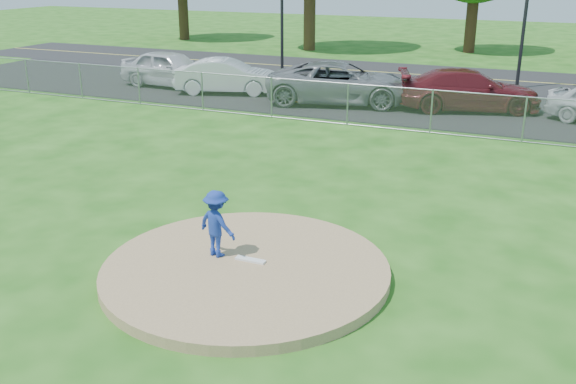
{
  "coord_description": "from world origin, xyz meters",
  "views": [
    {
      "loc": [
        5.04,
        -9.64,
        5.56
      ],
      "look_at": [
        0.0,
        2.0,
        1.0
      ],
      "focal_mm": 40.0,
      "sensor_mm": 36.0,
      "label": 1
    }
  ],
  "objects_px": {
    "parked_car_silver": "(171,69)",
    "parked_car_darkred": "(469,90)",
    "traffic_signal_left": "(286,7)",
    "parked_car_white": "(227,76)",
    "pitcher": "(217,224)",
    "parked_car_gray": "(341,83)",
    "traffic_cone": "(295,94)"
  },
  "relations": [
    {
      "from": "traffic_cone",
      "to": "parked_car_darkred",
      "type": "xyz_separation_m",
      "value": [
        6.94,
        1.15,
        0.5
      ]
    },
    {
      "from": "traffic_signal_left",
      "to": "pitcher",
      "type": "relative_size",
      "value": 4.25
    },
    {
      "from": "traffic_cone",
      "to": "parked_car_darkred",
      "type": "relative_size",
      "value": 0.11
    },
    {
      "from": "traffic_signal_left",
      "to": "parked_car_silver",
      "type": "bearing_deg",
      "value": -118.13
    },
    {
      "from": "parked_car_white",
      "to": "parked_car_darkred",
      "type": "bearing_deg",
      "value": -103.75
    },
    {
      "from": "parked_car_silver",
      "to": "parked_car_darkred",
      "type": "xyz_separation_m",
      "value": [
        13.63,
        0.32,
        -0.04
      ]
    },
    {
      "from": "parked_car_darkred",
      "to": "parked_car_gray",
      "type": "bearing_deg",
      "value": 80.35
    },
    {
      "from": "traffic_cone",
      "to": "parked_car_silver",
      "type": "xyz_separation_m",
      "value": [
        -6.7,
        0.82,
        0.54
      ]
    },
    {
      "from": "traffic_cone",
      "to": "parked_car_white",
      "type": "bearing_deg",
      "value": 173.06
    },
    {
      "from": "parked_car_white",
      "to": "parked_car_gray",
      "type": "bearing_deg",
      "value": -108.07
    },
    {
      "from": "traffic_signal_left",
      "to": "parked_car_darkred",
      "type": "bearing_deg",
      "value": -29.08
    },
    {
      "from": "traffic_cone",
      "to": "parked_car_white",
      "type": "height_order",
      "value": "parked_car_white"
    },
    {
      "from": "traffic_signal_left",
      "to": "parked_car_gray",
      "type": "xyz_separation_m",
      "value": [
        5.31,
        -6.53,
        -2.51
      ]
    },
    {
      "from": "traffic_signal_left",
      "to": "traffic_cone",
      "type": "xyz_separation_m",
      "value": [
        3.44,
        -6.92,
        -3.05
      ]
    },
    {
      "from": "pitcher",
      "to": "parked_car_silver",
      "type": "height_order",
      "value": "parked_car_silver"
    },
    {
      "from": "traffic_signal_left",
      "to": "parked_car_silver",
      "type": "relative_size",
      "value": 1.14
    },
    {
      "from": "parked_car_white",
      "to": "parked_car_darkred",
      "type": "distance_m",
      "value": 10.44
    },
    {
      "from": "traffic_signal_left",
      "to": "pitcher",
      "type": "distance_m",
      "value": 23.4
    },
    {
      "from": "traffic_cone",
      "to": "parked_car_gray",
      "type": "bearing_deg",
      "value": 11.82
    },
    {
      "from": "traffic_signal_left",
      "to": "parked_car_darkred",
      "type": "relative_size",
      "value": 1.02
    },
    {
      "from": "parked_car_silver",
      "to": "parked_car_white",
      "type": "relative_size",
      "value": 1.07
    },
    {
      "from": "pitcher",
      "to": "traffic_cone",
      "type": "xyz_separation_m",
      "value": [
        -4.63,
        14.9,
        -0.55
      ]
    },
    {
      "from": "traffic_signal_left",
      "to": "parked_car_white",
      "type": "height_order",
      "value": "traffic_signal_left"
    },
    {
      "from": "parked_car_gray",
      "to": "parked_car_darkred",
      "type": "distance_m",
      "value": 5.12
    },
    {
      "from": "traffic_signal_left",
      "to": "parked_car_darkred",
      "type": "xyz_separation_m",
      "value": [
        10.38,
        -5.77,
        -2.56
      ]
    },
    {
      "from": "parked_car_gray",
      "to": "parked_car_darkred",
      "type": "relative_size",
      "value": 1.11
    },
    {
      "from": "parked_car_silver",
      "to": "parked_car_gray",
      "type": "bearing_deg",
      "value": -88.11
    },
    {
      "from": "traffic_signal_left",
      "to": "parked_car_darkred",
      "type": "height_order",
      "value": "traffic_signal_left"
    },
    {
      "from": "parked_car_silver",
      "to": "parked_car_white",
      "type": "distance_m",
      "value": 3.24
    },
    {
      "from": "parked_car_white",
      "to": "pitcher",
      "type": "bearing_deg",
      "value": -169.84
    },
    {
      "from": "pitcher",
      "to": "parked_car_gray",
      "type": "height_order",
      "value": "parked_car_gray"
    },
    {
      "from": "traffic_cone",
      "to": "parked_car_silver",
      "type": "bearing_deg",
      "value": 172.99
    }
  ]
}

